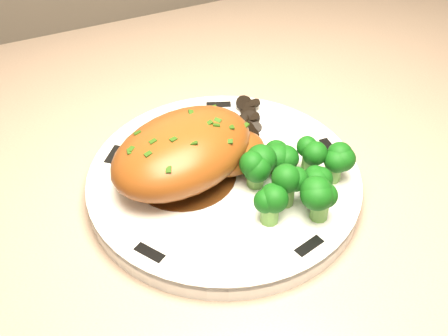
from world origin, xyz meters
name	(u,v)px	position (x,y,z in m)	size (l,w,h in m)	color
plate	(224,182)	(0.34, 1.58, 0.97)	(0.28, 0.28, 0.02)	white
rim_accent_0	(219,105)	(0.38, 1.69, 0.98)	(0.03, 0.01, 0.00)	black
rim_accent_1	(114,155)	(0.24, 1.66, 0.98)	(0.03, 0.01, 0.00)	black
rim_accent_2	(150,253)	(0.24, 1.52, 0.98)	(0.03, 0.01, 0.00)	black
rim_accent_3	(309,246)	(0.37, 1.47, 0.98)	(0.03, 0.01, 0.00)	black
rim_accent_4	(329,147)	(0.46, 1.57, 0.98)	(0.03, 0.01, 0.00)	black
gravy_pool	(184,174)	(0.30, 1.60, 0.98)	(0.11, 0.11, 0.00)	#3C1E0B
chicken_breast	(189,152)	(0.31, 1.60, 1.00)	(0.18, 0.15, 0.06)	brown
mushroom_pile	(231,127)	(0.37, 1.65, 0.98)	(0.08, 0.06, 0.02)	black
broccoli_florets	(297,176)	(0.39, 1.53, 1.00)	(0.11, 0.10, 0.04)	#5D953F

